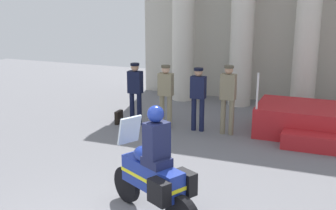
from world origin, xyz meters
name	(u,v)px	position (x,y,z in m)	size (l,w,h in m)	color
reviewing_stand	(326,124)	(2.67, 6.59, 0.37)	(3.38, 2.21, 1.66)	#B21E23
officer_in_row_0	(135,89)	(-2.21, 5.84, 1.01)	(0.39, 0.24, 1.70)	black
officer_in_row_1	(166,91)	(-1.36, 5.93, 1.00)	(0.39, 0.24, 1.68)	#847A5B
officer_in_row_2	(198,94)	(-0.46, 5.95, 0.99)	(0.39, 0.24, 1.67)	#141938
officer_in_row_3	(228,94)	(0.32, 5.94, 1.05)	(0.39, 0.24, 1.78)	#7A7056
motorcycle_with_rider	(155,173)	(0.31, 1.36, 0.79)	(1.90, 1.17, 1.90)	black
briefcase_on_ground	(119,117)	(-2.68, 5.74, 0.18)	(0.10, 0.32, 0.36)	black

